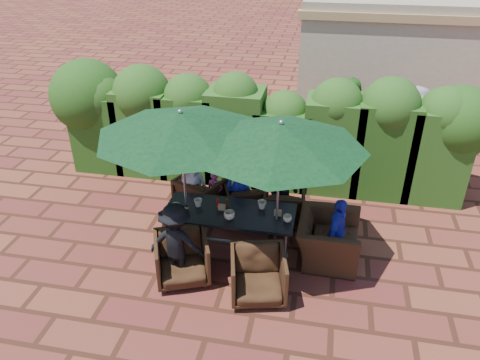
% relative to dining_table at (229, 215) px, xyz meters
% --- Properties ---
extents(ground, '(80.00, 80.00, 0.00)m').
position_rel_dining_table_xyz_m(ground, '(0.10, 0.19, -0.67)').
color(ground, brown).
rests_on(ground, ground).
extents(dining_table, '(2.16, 0.90, 0.75)m').
position_rel_dining_table_xyz_m(dining_table, '(0.00, 0.00, 0.00)').
color(dining_table, black).
rests_on(dining_table, ground).
extents(umbrella_left, '(2.71, 2.71, 2.46)m').
position_rel_dining_table_xyz_m(umbrella_left, '(-0.76, 0.06, 1.54)').
color(umbrella_left, gray).
rests_on(umbrella_left, ground).
extents(umbrella_right, '(2.62, 2.62, 2.46)m').
position_rel_dining_table_xyz_m(umbrella_right, '(0.80, -0.08, 1.54)').
color(umbrella_right, gray).
rests_on(umbrella_right, ground).
extents(chair_far_left, '(1.06, 1.03, 0.84)m').
position_rel_dining_table_xyz_m(chair_far_left, '(-0.76, 1.04, -0.25)').
color(chair_far_left, black).
rests_on(chair_far_left, ground).
extents(chair_far_mid, '(0.91, 0.89, 0.74)m').
position_rel_dining_table_xyz_m(chair_far_mid, '(0.04, 1.07, -0.31)').
color(chair_far_mid, black).
rests_on(chair_far_mid, ground).
extents(chair_far_right, '(0.78, 0.74, 0.76)m').
position_rel_dining_table_xyz_m(chair_far_right, '(0.81, 1.02, -0.29)').
color(chair_far_right, black).
rests_on(chair_far_right, ground).
extents(chair_near_left, '(1.03, 1.00, 0.83)m').
position_rel_dining_table_xyz_m(chair_near_left, '(-0.57, -0.88, -0.26)').
color(chair_near_left, black).
rests_on(chair_near_left, ground).
extents(chair_near_right, '(0.95, 0.91, 0.82)m').
position_rel_dining_table_xyz_m(chair_near_right, '(0.65, -1.04, -0.26)').
color(chair_near_right, black).
rests_on(chair_near_right, ground).
extents(chair_end_right, '(0.76, 1.14, 0.98)m').
position_rel_dining_table_xyz_m(chair_end_right, '(1.64, 0.07, -0.18)').
color(chair_end_right, black).
rests_on(chair_end_right, ground).
extents(adult_far_left, '(0.67, 0.48, 1.23)m').
position_rel_dining_table_xyz_m(adult_far_left, '(-0.89, 0.91, -0.06)').
color(adult_far_left, silver).
rests_on(adult_far_left, ground).
extents(adult_far_mid, '(0.61, 0.54, 1.42)m').
position_rel_dining_table_xyz_m(adult_far_mid, '(-0.01, 0.96, 0.04)').
color(adult_far_mid, '#212AB4').
rests_on(adult_far_mid, ground).
extents(adult_far_right, '(0.64, 0.44, 1.24)m').
position_rel_dining_table_xyz_m(adult_far_right, '(0.76, 1.05, -0.05)').
color(adult_far_right, black).
rests_on(adult_far_right, ground).
extents(adult_near_left, '(0.86, 0.39, 1.34)m').
position_rel_dining_table_xyz_m(adult_near_left, '(-0.63, -0.89, -0.00)').
color(adult_near_left, black).
rests_on(adult_near_left, ground).
extents(adult_end_right, '(0.53, 0.77, 1.19)m').
position_rel_dining_table_xyz_m(adult_end_right, '(1.77, -0.02, -0.08)').
color(adult_end_right, '#212AB4').
rests_on(adult_end_right, ground).
extents(child_left, '(0.34, 0.28, 0.90)m').
position_rel_dining_table_xyz_m(child_left, '(-0.50, 0.98, -0.22)').
color(child_left, '#E04F8F').
rests_on(child_left, ground).
extents(child_right, '(0.39, 0.34, 0.92)m').
position_rel_dining_table_xyz_m(child_right, '(0.41, 1.12, -0.22)').
color(child_right, '#75479B').
rests_on(child_right, ground).
extents(pedestrian_a, '(1.70, 0.74, 1.77)m').
position_rel_dining_table_xyz_m(pedestrian_a, '(1.94, 4.50, 0.21)').
color(pedestrian_a, '#2E8825').
rests_on(pedestrian_a, ground).
extents(pedestrian_b, '(0.85, 0.58, 1.66)m').
position_rel_dining_table_xyz_m(pedestrian_b, '(2.84, 4.67, 0.16)').
color(pedestrian_b, '#E04F8F').
rests_on(pedestrian_b, ground).
extents(pedestrian_c, '(1.07, 1.14, 1.68)m').
position_rel_dining_table_xyz_m(pedestrian_c, '(3.44, 4.38, 0.17)').
color(pedestrian_c, gray).
rests_on(pedestrian_c, ground).
extents(cup_a, '(0.14, 0.14, 0.11)m').
position_rel_dining_table_xyz_m(cup_a, '(-0.88, -0.12, 0.13)').
color(cup_a, beige).
rests_on(cup_a, dining_table).
extents(cup_b, '(0.14, 0.14, 0.13)m').
position_rel_dining_table_xyz_m(cup_b, '(-0.55, 0.06, 0.14)').
color(cup_b, beige).
rests_on(cup_b, dining_table).
extents(cup_c, '(0.18, 0.18, 0.14)m').
position_rel_dining_table_xyz_m(cup_c, '(0.05, -0.22, 0.15)').
color(cup_c, beige).
rests_on(cup_c, dining_table).
extents(cup_d, '(0.15, 0.15, 0.14)m').
position_rel_dining_table_xyz_m(cup_d, '(0.51, 0.20, 0.15)').
color(cup_d, beige).
rests_on(cup_d, dining_table).
extents(cup_e, '(0.14, 0.14, 0.11)m').
position_rel_dining_table_xyz_m(cup_e, '(0.97, -0.11, 0.13)').
color(cup_e, beige).
rests_on(cup_e, dining_table).
extents(ketchup_bottle, '(0.04, 0.04, 0.17)m').
position_rel_dining_table_xyz_m(ketchup_bottle, '(-0.21, 0.08, 0.16)').
color(ketchup_bottle, '#B20C0A').
rests_on(ketchup_bottle, dining_table).
extents(sauce_bottle, '(0.04, 0.04, 0.17)m').
position_rel_dining_table_xyz_m(sauce_bottle, '(-0.06, 0.10, 0.16)').
color(sauce_bottle, '#4C230C').
rests_on(sauce_bottle, dining_table).
extents(serving_tray, '(0.35, 0.25, 0.02)m').
position_rel_dining_table_xyz_m(serving_tray, '(-0.87, -0.16, 0.09)').
color(serving_tray, '#A3764F').
rests_on(serving_tray, dining_table).
extents(number_block_left, '(0.12, 0.06, 0.10)m').
position_rel_dining_table_xyz_m(number_block_left, '(-0.13, 0.02, 0.13)').
color(number_block_left, tan).
rests_on(number_block_left, dining_table).
extents(number_block_right, '(0.12, 0.06, 0.10)m').
position_rel_dining_table_xyz_m(number_block_right, '(0.80, 0.04, 0.13)').
color(number_block_right, tan).
rests_on(number_block_right, dining_table).
extents(hedge_wall, '(9.10, 1.60, 2.42)m').
position_rel_dining_table_xyz_m(hedge_wall, '(-0.10, 2.51, 0.64)').
color(hedge_wall, '#1A370F').
rests_on(hedge_wall, ground).
extents(building, '(6.20, 3.08, 3.20)m').
position_rel_dining_table_xyz_m(building, '(3.60, 7.18, 0.93)').
color(building, '#BEAD8D').
rests_on(building, ground).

